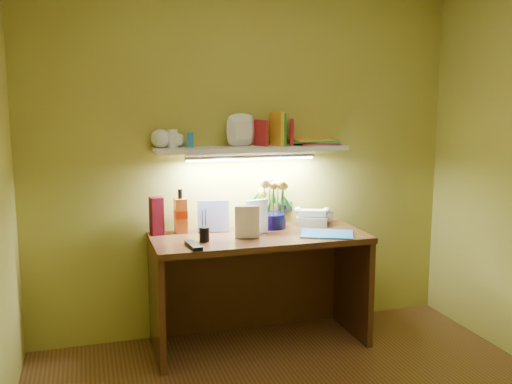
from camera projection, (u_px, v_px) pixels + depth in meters
The scene contains 13 objects.
desk at pixel (259, 290), 3.78m from camera, with size 1.40×0.60×0.75m, color #391B0F.
flower_bouquet at pixel (271, 203), 3.91m from camera, with size 0.22×0.22×0.35m, color #0B0735, non-canonical shape.
telephone at pixel (312, 216), 4.01m from camera, with size 0.21×0.16×0.13m, color beige, non-canonical shape.
desk_clock at pixel (327, 216), 4.11m from camera, with size 0.08×0.04×0.08m, color silver.
whisky_bottle at pixel (181, 211), 3.76m from camera, with size 0.08×0.08×0.29m, color #BC511A, non-canonical shape.
whisky_box at pixel (157, 216), 3.72m from camera, with size 0.08×0.08×0.25m, color #580A16.
pen_cup at pixel (204, 229), 3.54m from camera, with size 0.06×0.06×0.15m, color black.
art_card at pixel (213, 216), 3.81m from camera, with size 0.21×0.04×0.21m, color white, non-canonical shape.
tv_remote at pixel (193, 245), 3.41m from camera, with size 0.06×0.20×0.02m, color black.
blue_folder at pixel (327, 234), 3.73m from camera, with size 0.34×0.25×0.01m, color #2673C1.
desk_book_a at pixel (235, 222), 3.61m from camera, with size 0.16×0.02×0.21m, color white.
desk_book_b at pixel (246, 218), 3.70m from camera, with size 0.17×0.02×0.23m, color white.
wall_shelf at pixel (253, 143), 3.81m from camera, with size 1.32×0.34×0.26m.
Camera 1 is at (-1.07, -2.27, 1.62)m, focal length 40.00 mm.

